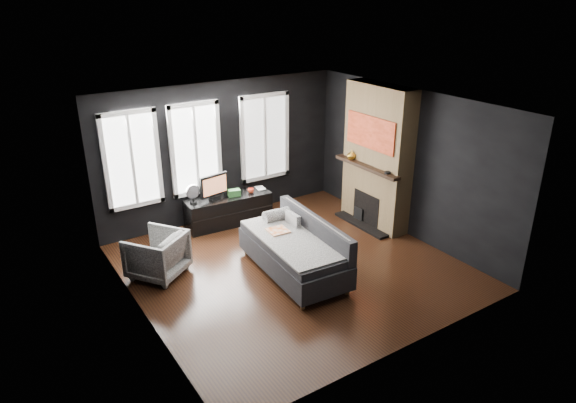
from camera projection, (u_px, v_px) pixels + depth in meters
floor at (293, 267)px, 8.52m from camera, size 5.00×5.00×0.00m
ceiling at (294, 105)px, 7.47m from camera, size 5.00×5.00×0.00m
wall_back at (222, 152)px, 9.92m from camera, size 5.00×0.02×2.70m
wall_left at (135, 230)px, 6.73m from camera, size 0.02×5.00×2.70m
wall_right at (408, 163)px, 9.25m from camera, size 0.02×5.00×2.70m
windows at (197, 102)px, 9.27m from camera, size 4.00×0.16×1.76m
fireplace at (377, 157)px, 9.62m from camera, size 0.70×1.62×2.70m
sofa at (293, 247)px, 8.18m from camera, size 1.20×2.19×0.91m
stripe_pillow at (293, 223)px, 8.55m from camera, size 0.09×0.36×0.36m
armchair at (157, 253)px, 8.13m from camera, size 1.07×1.06×0.81m
media_console at (229, 210)px, 9.97m from camera, size 1.70×0.62×0.57m
monitor at (214, 185)px, 9.65m from camera, size 0.63×0.24×0.55m
desk_fan at (193, 194)px, 9.48m from camera, size 0.27×0.27×0.38m
mug at (251, 190)px, 10.00m from camera, size 0.14×0.12×0.12m
book at (256, 184)px, 10.16m from camera, size 0.17×0.05×0.23m
storage_box at (234, 193)px, 9.87m from camera, size 0.26×0.20×0.13m
mantel_vase at (352, 155)px, 9.85m from camera, size 0.21×0.21×0.17m
mantel_clock at (387, 173)px, 9.11m from camera, size 0.15×0.15×0.04m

